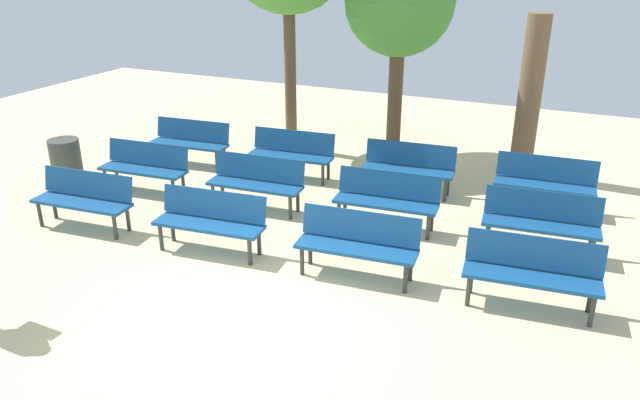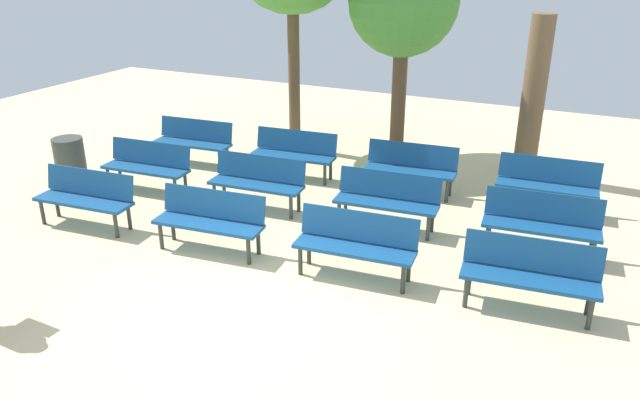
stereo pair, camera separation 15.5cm
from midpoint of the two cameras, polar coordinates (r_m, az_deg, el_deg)
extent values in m
plane|color=beige|center=(7.45, -8.22, -11.01)|extent=(24.00, 24.00, 0.00)
cube|color=navy|center=(10.12, -20.78, -0.11)|extent=(1.63, 0.58, 0.05)
cube|color=navy|center=(10.17, -20.25, 1.57)|extent=(1.60, 0.26, 0.40)
cylinder|color=#2D332D|center=(10.56, -24.05, -1.05)|extent=(0.06, 0.06, 0.40)
cylinder|color=#2D332D|center=(9.67, -18.03, -2.27)|extent=(0.06, 0.06, 0.40)
cylinder|color=#2D332D|center=(10.76, -22.91, -0.41)|extent=(0.06, 0.06, 0.40)
cylinder|color=#2D332D|center=(9.89, -16.92, -1.54)|extent=(0.06, 0.06, 0.40)
cube|color=navy|center=(8.83, -9.88, -2.24)|extent=(1.64, 0.60, 0.05)
cube|color=navy|center=(8.89, -9.37, -0.30)|extent=(1.60, 0.29, 0.40)
cylinder|color=#2D332D|center=(9.15, -14.12, -3.28)|extent=(0.06, 0.06, 0.40)
cylinder|color=#2D332D|center=(8.50, -6.15, -4.75)|extent=(0.06, 0.06, 0.40)
cylinder|color=#2D332D|center=(9.38, -13.07, -2.48)|extent=(0.06, 0.06, 0.40)
cylinder|color=#2D332D|center=(8.76, -5.26, -3.84)|extent=(0.06, 0.06, 0.40)
cube|color=navy|center=(8.03, 3.77, -4.58)|extent=(1.63, 0.58, 0.05)
cube|color=navy|center=(8.10, 4.22, -2.42)|extent=(1.60, 0.27, 0.40)
cylinder|color=#2D332D|center=(8.20, -1.31, -5.70)|extent=(0.06, 0.06, 0.40)
cylinder|color=#2D332D|center=(7.86, 8.31, -7.33)|extent=(0.06, 0.06, 0.40)
cylinder|color=#2D332D|center=(8.47, -0.51, -4.73)|extent=(0.06, 0.06, 0.40)
cylinder|color=#2D332D|center=(8.14, 8.81, -6.25)|extent=(0.06, 0.06, 0.40)
cube|color=navy|center=(7.76, 19.45, -7.01)|extent=(1.64, 0.60, 0.05)
cube|color=navy|center=(7.82, 19.73, -4.75)|extent=(1.60, 0.28, 0.40)
cylinder|color=#2D332D|center=(7.74, 14.00, -8.36)|extent=(0.06, 0.06, 0.40)
cylinder|color=#2D332D|center=(7.79, 24.39, -9.66)|extent=(0.06, 0.06, 0.40)
cylinder|color=#2D332D|center=(8.01, 14.26, -7.22)|extent=(0.06, 0.06, 0.40)
cylinder|color=#2D332D|center=(8.06, 24.26, -8.48)|extent=(0.06, 0.06, 0.40)
cube|color=navy|center=(11.24, -15.57, 2.80)|extent=(1.63, 0.57, 0.05)
cube|color=navy|center=(11.32, -15.12, 4.30)|extent=(1.60, 0.25, 0.40)
cylinder|color=#2D332D|center=(11.62, -18.72, 1.87)|extent=(0.06, 0.06, 0.40)
cylinder|color=#2D332D|center=(10.81, -12.92, 0.98)|extent=(0.06, 0.06, 0.40)
cylinder|color=#2D332D|center=(11.85, -17.77, 2.39)|extent=(0.06, 0.06, 0.40)
cylinder|color=#2D332D|center=(11.06, -12.03, 1.56)|extent=(0.06, 0.06, 0.40)
cube|color=navy|center=(10.15, -5.57, 1.40)|extent=(1.63, 0.56, 0.05)
cube|color=navy|center=(10.23, -5.12, 3.06)|extent=(1.60, 0.24, 0.40)
cylinder|color=#2D332D|center=(10.42, -9.36, 0.43)|extent=(0.06, 0.06, 0.40)
cylinder|color=#2D332D|center=(9.83, -2.27, -0.68)|extent=(0.06, 0.06, 0.40)
cylinder|color=#2D332D|center=(10.68, -8.51, 1.04)|extent=(0.06, 0.06, 0.40)
cylinder|color=#2D332D|center=(10.10, -1.56, -0.01)|extent=(0.06, 0.06, 0.40)
cube|color=navy|center=(9.44, 6.62, -0.34)|extent=(1.63, 0.58, 0.05)
cube|color=navy|center=(9.53, 6.98, 1.46)|extent=(1.60, 0.26, 0.40)
cylinder|color=#2D332D|center=(9.56, 2.25, -1.38)|extent=(0.06, 0.06, 0.40)
cylinder|color=#2D332D|center=(9.27, 10.51, -2.59)|extent=(0.06, 0.06, 0.40)
cylinder|color=#2D332D|center=(9.84, 2.84, -0.66)|extent=(0.06, 0.06, 0.40)
cylinder|color=#2D332D|center=(9.55, 10.86, -1.82)|extent=(0.06, 0.06, 0.40)
cube|color=navy|center=(9.16, 20.33, -2.44)|extent=(1.63, 0.58, 0.05)
cube|color=navy|center=(9.25, 20.56, -0.56)|extent=(1.60, 0.27, 0.40)
cylinder|color=#2D332D|center=(9.12, 15.74, -3.54)|extent=(0.06, 0.06, 0.40)
cylinder|color=#2D332D|center=(9.16, 24.47, -4.70)|extent=(0.06, 0.06, 0.40)
cylinder|color=#2D332D|center=(9.41, 15.93, -2.72)|extent=(0.06, 0.06, 0.40)
cylinder|color=#2D332D|center=(9.45, 24.38, -3.85)|extent=(0.06, 0.06, 0.40)
cube|color=navy|center=(12.48, -11.49, 5.17)|extent=(1.63, 0.57, 0.05)
cube|color=navy|center=(12.57, -11.11, 6.50)|extent=(1.60, 0.26, 0.40)
cylinder|color=#2D332D|center=(12.80, -14.47, 4.26)|extent=(0.06, 0.06, 0.40)
cylinder|color=#2D332D|center=(12.07, -8.96, 3.61)|extent=(0.06, 0.06, 0.40)
cylinder|color=#2D332D|center=(13.05, -13.68, 4.69)|extent=(0.06, 0.06, 0.40)
cylinder|color=#2D332D|center=(12.34, -8.25, 4.08)|extent=(0.06, 0.06, 0.40)
cube|color=navy|center=(11.50, -2.18, 4.11)|extent=(1.63, 0.58, 0.05)
cube|color=navy|center=(11.61, -1.82, 5.55)|extent=(1.60, 0.27, 0.40)
cylinder|color=#2D332D|center=(11.71, -5.63, 3.18)|extent=(0.06, 0.06, 0.40)
cylinder|color=#2D332D|center=(11.20, 0.85, 2.36)|extent=(0.06, 0.06, 0.40)
cylinder|color=#2D332D|center=(11.99, -4.98, 3.66)|extent=(0.06, 0.06, 0.40)
cylinder|color=#2D332D|center=(11.49, 1.38, 2.89)|extent=(0.06, 0.06, 0.40)
cube|color=navy|center=(10.86, 8.73, 2.69)|extent=(1.63, 0.58, 0.05)
cube|color=navy|center=(10.96, 9.03, 4.23)|extent=(1.60, 0.27, 0.40)
cylinder|color=#2D332D|center=(10.94, 4.91, 1.76)|extent=(0.06, 0.06, 0.40)
cylinder|color=#2D332D|center=(10.69, 12.15, 0.79)|extent=(0.06, 0.06, 0.40)
cylinder|color=#2D332D|center=(11.23, 5.35, 2.31)|extent=(0.06, 0.06, 0.40)
cylinder|color=#2D332D|center=(10.98, 12.41, 1.38)|extent=(0.06, 0.06, 0.40)
cube|color=navy|center=(10.70, 20.74, 1.11)|extent=(1.62, 0.54, 0.05)
cube|color=navy|center=(10.81, 20.97, 2.68)|extent=(1.60, 0.22, 0.40)
cylinder|color=#2D332D|center=(10.65, 16.80, 0.23)|extent=(0.06, 0.06, 0.40)
cylinder|color=#2D332D|center=(10.66, 24.26, -0.86)|extent=(0.06, 0.06, 0.40)
cylinder|color=#2D332D|center=(10.95, 16.99, 0.82)|extent=(0.06, 0.06, 0.40)
cylinder|color=#2D332D|center=(10.96, 24.24, -0.24)|extent=(0.06, 0.06, 0.40)
cylinder|color=brown|center=(12.01, 19.59, 8.91)|extent=(0.43, 0.43, 2.99)
cylinder|color=brown|center=(12.78, 7.68, 9.54)|extent=(0.30, 0.30, 2.45)
sphere|color=#478E38|center=(12.49, 8.15, 17.92)|extent=(2.15, 2.15, 2.15)
cylinder|color=brown|center=(12.95, -2.09, 11.82)|extent=(0.24, 0.24, 3.30)
cylinder|color=#383D38|center=(12.14, -21.90, 3.43)|extent=(0.55, 0.55, 0.85)
camera|label=1|loc=(0.08, -89.52, 0.20)|focal=34.37mm
camera|label=2|loc=(0.08, 90.48, -0.20)|focal=34.37mm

